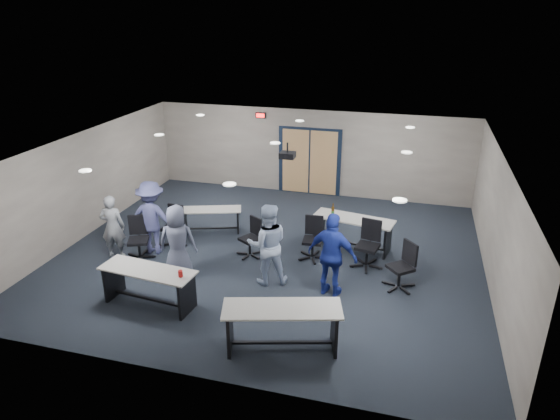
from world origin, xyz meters
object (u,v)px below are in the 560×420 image
(chair_loose_right, at_px, (400,266))
(person_back, at_px, (152,218))
(chair_back_d, at_px, (367,245))
(chair_back_c, at_px, (313,239))
(person_gray, at_px, (113,227))
(chair_back_b, at_px, (250,238))
(chair_back_a, at_px, (173,226))
(table_back_left, at_px, (211,216))
(chair_loose_left, at_px, (138,239))
(table_front_left, at_px, (149,281))
(person_lightblue, at_px, (268,244))
(person_navy, at_px, (332,255))
(table_front_right, at_px, (282,321))
(table_back_right, at_px, (353,227))
(person_plaid, at_px, (178,242))

(chair_loose_right, bearing_deg, person_back, -132.15)
(person_back, bearing_deg, chair_back_d, -179.68)
(chair_back_c, relative_size, person_gray, 0.66)
(chair_back_b, xyz_separation_m, chair_back_d, (2.79, 0.19, 0.08))
(chair_back_b, bearing_deg, chair_back_a, -148.82)
(table_back_left, bearing_deg, chair_back_b, -55.14)
(chair_back_b, xyz_separation_m, chair_loose_left, (-2.50, -0.86, 0.05))
(chair_back_b, height_order, person_back, person_back)
(chair_back_a, bearing_deg, chair_back_b, 2.79)
(table_front_left, relative_size, table_back_left, 1.21)
(table_front_left, distance_m, chair_back_a, 2.72)
(person_lightblue, bearing_deg, chair_back_c, -138.63)
(person_navy, bearing_deg, table_front_right, 88.77)
(chair_loose_left, distance_m, person_gray, 0.68)
(chair_back_b, bearing_deg, table_front_left, -84.06)
(table_back_right, bearing_deg, chair_back_a, -156.18)
(table_back_left, distance_m, person_gray, 2.61)
(chair_back_c, height_order, chair_back_d, chair_back_d)
(chair_back_c, height_order, chair_loose_right, chair_loose_right)
(chair_back_a, height_order, chair_back_b, chair_back_a)
(chair_back_d, bearing_deg, table_front_left, -134.64)
(person_navy, height_order, person_back, same)
(chair_back_a, relative_size, person_navy, 0.56)
(table_front_left, bearing_deg, person_navy, 27.10)
(chair_loose_left, bearing_deg, person_plaid, -43.04)
(table_front_right, height_order, chair_back_d, chair_back_d)
(chair_back_a, height_order, chair_back_d, chair_back_d)
(table_front_left, height_order, chair_back_b, chair_back_b)
(chair_loose_right, relative_size, person_back, 0.57)
(table_back_left, distance_m, chair_loose_right, 5.27)
(person_plaid, xyz_separation_m, person_navy, (3.42, 0.13, 0.07))
(table_front_left, relative_size, person_lightblue, 1.11)
(table_front_right, relative_size, chair_loose_right, 2.07)
(person_gray, bearing_deg, chair_back_d, 175.04)
(table_front_left, relative_size, person_gray, 1.29)
(chair_loose_right, xyz_separation_m, person_back, (-5.90, 0.14, 0.39))
(chair_back_d, bearing_deg, person_navy, -101.59)
(person_gray, xyz_separation_m, person_back, (0.79, 0.47, 0.13))
(person_gray, xyz_separation_m, person_lightblue, (3.90, -0.18, 0.13))
(chair_back_d, xyz_separation_m, person_plaid, (-4.00, -1.52, 0.28))
(table_back_right, bearing_deg, table_back_left, -169.27)
(person_navy, bearing_deg, table_back_left, -18.56)
(person_gray, bearing_deg, table_front_left, 122.79)
(chair_back_b, bearing_deg, chair_back_c, 41.72)
(table_front_right, relative_size, person_navy, 1.19)
(chair_back_a, xyz_separation_m, person_lightblue, (2.83, -1.11, 0.40))
(chair_loose_right, bearing_deg, chair_back_d, -174.88)
(table_back_left, xyz_separation_m, person_navy, (3.64, -2.27, 0.47))
(table_front_left, distance_m, person_plaid, 1.26)
(table_back_left, bearing_deg, table_back_right, -18.35)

